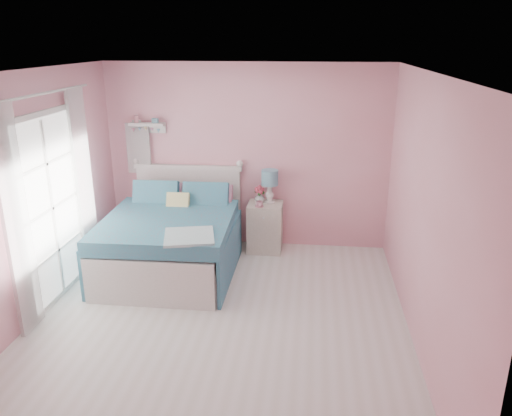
% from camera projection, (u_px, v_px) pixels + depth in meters
% --- Properties ---
extents(floor, '(4.50, 4.50, 0.00)m').
position_uv_depth(floor, '(220.00, 322.00, 5.36)').
color(floor, silver).
rests_on(floor, ground).
extents(room_shell, '(4.50, 4.50, 4.50)m').
position_uv_depth(room_shell, '(216.00, 180.00, 4.85)').
color(room_shell, pink).
rests_on(room_shell, floor).
extents(bed, '(1.64, 2.04, 1.17)m').
position_uv_depth(bed, '(172.00, 240.00, 6.48)').
color(bed, silver).
rests_on(bed, floor).
extents(nightstand, '(0.48, 0.47, 0.70)m').
position_uv_depth(nightstand, '(265.00, 227.00, 7.09)').
color(nightstand, beige).
rests_on(nightstand, floor).
extents(table_lamp, '(0.23, 0.23, 0.47)m').
position_uv_depth(table_lamp, '(270.00, 180.00, 6.94)').
color(table_lamp, white).
rests_on(table_lamp, nightstand).
extents(vase, '(0.18, 0.18, 0.15)m').
position_uv_depth(vase, '(259.00, 197.00, 7.02)').
color(vase, silver).
rests_on(vase, nightstand).
extents(teacup, '(0.11, 0.11, 0.08)m').
position_uv_depth(teacup, '(259.00, 204.00, 6.85)').
color(teacup, '#C38396').
rests_on(teacup, nightstand).
extents(roses, '(0.14, 0.11, 0.12)m').
position_uv_depth(roses, '(259.00, 190.00, 6.98)').
color(roses, '#E14C67').
rests_on(roses, vase).
extents(wall_shelf, '(0.50, 0.15, 0.25)m').
position_uv_depth(wall_shelf, '(147.00, 125.00, 7.01)').
color(wall_shelf, silver).
rests_on(wall_shelf, room_shell).
extents(hanging_dress, '(0.34, 0.03, 0.72)m').
position_uv_depth(hanging_dress, '(139.00, 148.00, 7.13)').
color(hanging_dress, white).
rests_on(hanging_dress, room_shell).
extents(french_door, '(0.04, 1.32, 2.16)m').
position_uv_depth(french_door, '(51.00, 209.00, 5.60)').
color(french_door, silver).
rests_on(french_door, floor).
extents(curtain_near, '(0.04, 0.40, 2.32)m').
position_uv_depth(curtain_near, '(17.00, 223.00, 4.87)').
color(curtain_near, white).
rests_on(curtain_near, floor).
extents(curtain_far, '(0.04, 0.40, 2.32)m').
position_uv_depth(curtain_far, '(84.00, 182.00, 6.26)').
color(curtain_far, white).
rests_on(curtain_far, floor).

